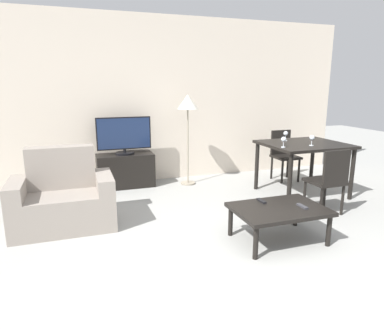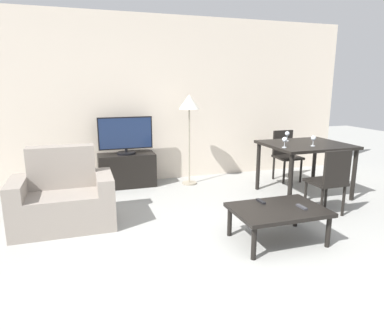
{
  "view_description": "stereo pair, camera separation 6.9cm",
  "coord_description": "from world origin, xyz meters",
  "views": [
    {
      "loc": [
        -1.22,
        -2.12,
        1.61
      ],
      "look_at": [
        0.11,
        1.75,
        0.65
      ],
      "focal_mm": 32.0,
      "sensor_mm": 36.0,
      "label": 1
    },
    {
      "loc": [
        -1.15,
        -2.15,
        1.61
      ],
      "look_at": [
        0.11,
        1.75,
        0.65
      ],
      "focal_mm": 32.0,
      "sensor_mm": 36.0,
      "label": 2
    }
  ],
  "objects": [
    {
      "name": "wall_back",
      "position": [
        0.0,
        3.53,
        1.35
      ],
      "size": [
        7.12,
        0.06,
        2.7
      ],
      "color": "beige",
      "rests_on": "ground_plane"
    },
    {
      "name": "floor_lamp",
      "position": [
        0.49,
        3.07,
        1.26
      ],
      "size": [
        0.33,
        0.33,
        1.46
      ],
      "color": "gray",
      "rests_on": "ground_plane"
    },
    {
      "name": "dining_chair_near",
      "position": [
        1.73,
        1.2,
        0.47
      ],
      "size": [
        0.4,
        0.4,
        0.85
      ],
      "color": "black",
      "rests_on": "ground_plane"
    },
    {
      "name": "dining_table",
      "position": [
        1.93,
        2.01,
        0.68
      ],
      "size": [
        1.15,
        0.99,
        0.78
      ],
      "color": "black",
      "rests_on": "ground_plane"
    },
    {
      "name": "tv_stand",
      "position": [
        -0.5,
        3.25,
        0.27
      ],
      "size": [
        0.89,
        0.41,
        0.53
      ],
      "color": "black",
      "rests_on": "ground_plane"
    },
    {
      "name": "remote_primary",
      "position": [
        0.64,
        0.96,
        0.38
      ],
      "size": [
        0.04,
        0.15,
        0.02
      ],
      "color": "black",
      "rests_on": "coffee_table"
    },
    {
      "name": "coffee_table",
      "position": [
        0.72,
        0.75,
        0.33
      ],
      "size": [
        0.95,
        0.66,
        0.37
      ],
      "color": "black",
      "rests_on": "ground_plane"
    },
    {
      "name": "wine_glass_right",
      "position": [
        1.89,
        1.79,
        0.88
      ],
      "size": [
        0.07,
        0.07,
        0.15
      ],
      "color": "silver",
      "rests_on": "dining_table"
    },
    {
      "name": "dining_chair_far",
      "position": [
        2.13,
        2.81,
        0.47
      ],
      "size": [
        0.4,
        0.4,
        0.85
      ],
      "color": "black",
      "rests_on": "ground_plane"
    },
    {
      "name": "wine_glass_left",
      "position": [
        1.44,
        1.8,
        0.88
      ],
      "size": [
        0.07,
        0.07,
        0.15
      ],
      "color": "silver",
      "rests_on": "dining_table"
    },
    {
      "name": "wine_glass_center",
      "position": [
        1.79,
        2.28,
        0.88
      ],
      "size": [
        0.07,
        0.07,
        0.15
      ],
      "color": "silver",
      "rests_on": "dining_table"
    },
    {
      "name": "ground_plane",
      "position": [
        0.0,
        0.0,
        0.0
      ],
      "size": [
        18.0,
        18.0,
        0.0
      ],
      "primitive_type": "plane",
      "color": "#9E9E99"
    },
    {
      "name": "armchair",
      "position": [
        -1.41,
        1.87,
        0.32
      ],
      "size": [
        1.11,
        0.67,
        0.91
      ],
      "color": "gray",
      "rests_on": "ground_plane"
    },
    {
      "name": "tv",
      "position": [
        -0.5,
        3.25,
        0.83
      ],
      "size": [
        0.85,
        0.3,
        0.59
      ],
      "color": "black",
      "rests_on": "tv_stand"
    },
    {
      "name": "remote_secondary",
      "position": [
        0.96,
        0.68,
        0.38
      ],
      "size": [
        0.04,
        0.15,
        0.02
      ],
      "color": "#38383D",
      "rests_on": "coffee_table"
    }
  ]
}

